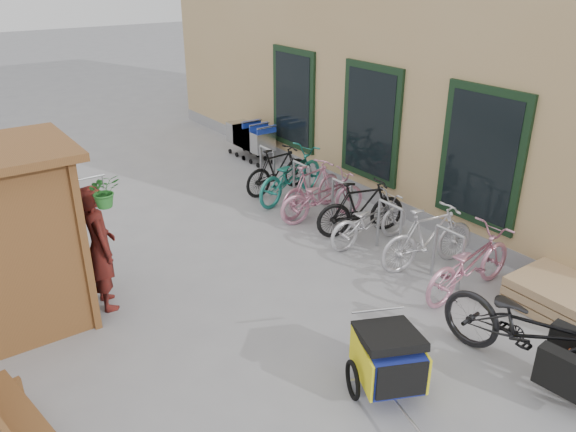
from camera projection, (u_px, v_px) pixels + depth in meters
ground at (324, 336)px, 7.18m from camera, size 80.00×80.00×0.00m
building at (430, 5)px, 12.50m from camera, size 6.07×13.00×7.00m
bike_rack at (341, 200)px, 9.96m from camera, size 0.05×5.35×0.86m
pallet_stack at (561, 297)px, 7.63m from camera, size 1.00×1.20×0.40m
bench at (1, 421)px, 5.17m from camera, size 0.73×1.62×0.99m
shopping_carts at (250, 136)px, 13.44m from camera, size 0.54×1.49×0.97m
child_trailer at (389, 357)px, 6.07m from camera, size 0.94×1.41×0.83m
cargo_bike at (533, 333)px, 6.27m from camera, size 1.00×2.27×1.16m
person_kiosk at (100, 248)px, 7.48m from camera, size 0.47×0.68×1.78m
bike_0 at (469, 263)px, 7.93m from camera, size 1.85×0.71×0.96m
bike_1 at (428, 237)px, 8.62m from camera, size 1.75×0.79×1.02m
bike_2 at (370, 220)px, 9.39m from camera, size 1.64×0.65×0.85m
bike_3 at (361, 208)px, 9.70m from camera, size 1.70×0.92×0.99m
bike_4 at (322, 196)px, 10.28m from camera, size 1.78×0.87×0.90m
bike_5 at (312, 188)px, 10.54m from camera, size 1.71×0.80×0.99m
bike_6 at (291, 175)px, 11.16m from camera, size 2.03×1.19×1.01m
bike_7 at (277, 170)px, 11.50m from camera, size 1.63×0.59×0.96m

